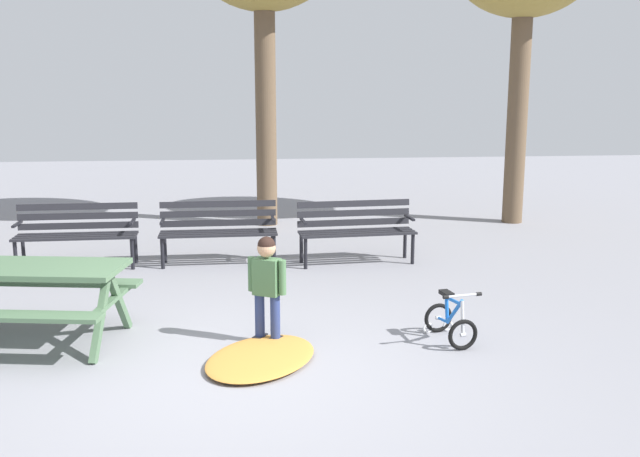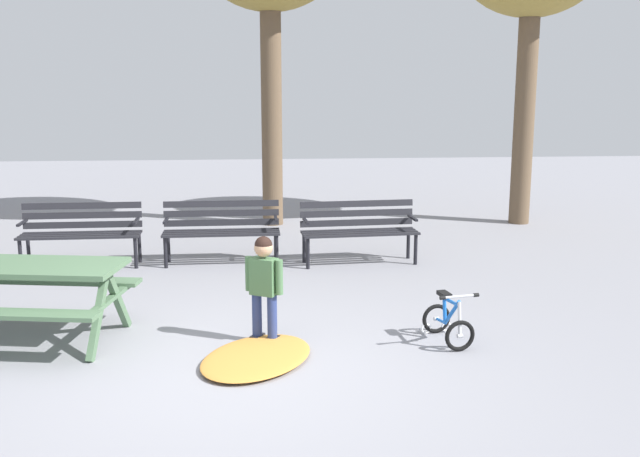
# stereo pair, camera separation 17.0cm
# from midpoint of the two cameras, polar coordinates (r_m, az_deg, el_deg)

# --- Properties ---
(ground) EXTENTS (36.00, 36.00, 0.00)m
(ground) POSITION_cam_midpoint_polar(r_m,az_deg,el_deg) (6.36, -7.35, -11.36)
(ground) COLOR gray
(picnic_table) EXTENTS (2.00, 1.62, 0.79)m
(picnic_table) POSITION_cam_midpoint_polar(r_m,az_deg,el_deg) (7.42, -22.71, -4.02)
(picnic_table) COLOR #4C6B4C
(picnic_table) RESTS_ON ground
(park_bench_far_left) EXTENTS (1.61, 0.48, 0.85)m
(park_bench_far_left) POSITION_cam_midpoint_polar(r_m,az_deg,el_deg) (10.31, -19.12, -0.09)
(park_bench_far_left) COLOR #232328
(park_bench_far_left) RESTS_ON ground
(park_bench_left) EXTENTS (1.61, 0.48, 0.85)m
(park_bench_left) POSITION_cam_midpoint_polar(r_m,az_deg,el_deg) (10.06, -8.51, 0.13)
(park_bench_left) COLOR #232328
(park_bench_left) RESTS_ON ground
(park_bench_right) EXTENTS (1.63, 0.58, 0.85)m
(park_bench_right) POSITION_cam_midpoint_polar(r_m,az_deg,el_deg) (10.00, 2.36, 0.18)
(park_bench_right) COLOR #232328
(park_bench_right) RESTS_ON ground
(child_standing) EXTENTS (0.36, 0.27, 1.05)m
(child_standing) POSITION_cam_midpoint_polar(r_m,az_deg,el_deg) (6.87, -4.93, -4.16)
(child_standing) COLOR navy
(child_standing) RESTS_ON ground
(kids_bicycle) EXTENTS (0.45, 0.61, 0.54)m
(kids_bicycle) POSITION_cam_midpoint_polar(r_m,az_deg,el_deg) (7.11, 9.57, -7.22)
(kids_bicycle) COLOR black
(kids_bicycle) RESTS_ON ground
(leaf_pile) EXTENTS (1.39, 1.52, 0.07)m
(leaf_pile) POSITION_cam_midpoint_polar(r_m,az_deg,el_deg) (6.61, -5.45, -10.11)
(leaf_pile) COLOR #C68438
(leaf_pile) RESTS_ON ground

